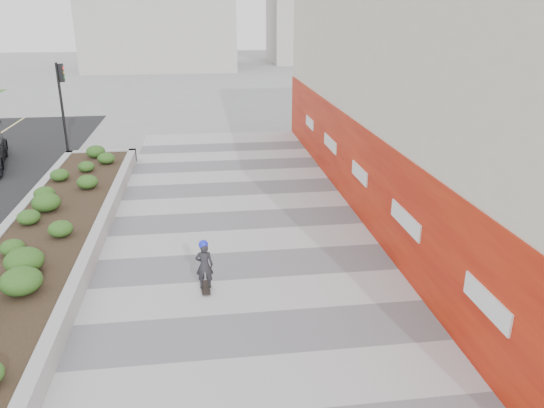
{
  "coord_description": "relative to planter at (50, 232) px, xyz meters",
  "views": [
    {
      "loc": [
        -1.03,
        -7.76,
        6.52
      ],
      "look_at": [
        0.91,
        6.64,
        1.1
      ],
      "focal_mm": 35.0,
      "sensor_mm": 36.0,
      "label": 1
    }
  ],
  "objects": [
    {
      "name": "skateboarder",
      "position": [
        4.38,
        -3.2,
        0.26
      ],
      "size": [
        0.45,
        0.73,
        1.33
      ],
      "rotation": [
        0.0,
        0.0,
        0.05
      ],
      "color": "beige",
      "rests_on": "ground"
    },
    {
      "name": "building",
      "position": [
        12.48,
        1.98,
        3.56
      ],
      "size": [
        6.04,
        24.08,
        8.0
      ],
      "color": "silver",
      "rests_on": "ground"
    },
    {
      "name": "traffic_signal_near",
      "position": [
        -1.73,
        10.5,
        2.34
      ],
      "size": [
        0.33,
        0.28,
        4.2
      ],
      "color": "black",
      "rests_on": "ground"
    },
    {
      "name": "walkway",
      "position": [
        5.5,
        -4.0,
        -0.41
      ],
      "size": [
        8.0,
        36.0,
        0.01
      ],
      "primitive_type": "cube",
      "color": "#A8A8AD",
      "rests_on": "ground"
    },
    {
      "name": "ground",
      "position": [
        5.5,
        -7.0,
        -0.42
      ],
      "size": [
        160.0,
        160.0,
        0.0
      ],
      "primitive_type": "plane",
      "color": "gray",
      "rests_on": "ground"
    },
    {
      "name": "manhole_cover",
      "position": [
        6.0,
        -4.0,
        -0.42
      ],
      "size": [
        0.44,
        0.44,
        0.01
      ],
      "primitive_type": "cylinder",
      "color": "#595654",
      "rests_on": "ground"
    },
    {
      "name": "planter",
      "position": [
        0.0,
        0.0,
        0.0
      ],
      "size": [
        3.0,
        18.0,
        0.9
      ],
      "color": "#9E9EA0",
      "rests_on": "ground"
    }
  ]
}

